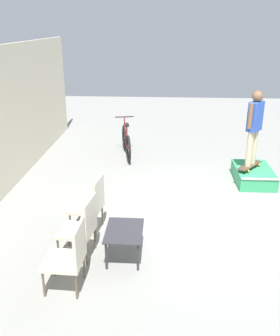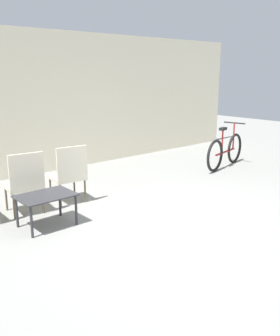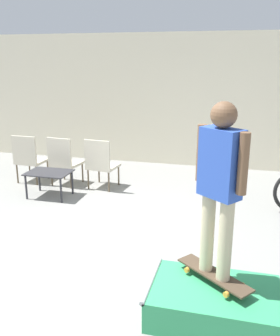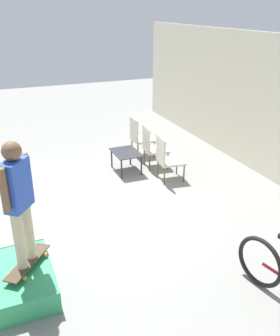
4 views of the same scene
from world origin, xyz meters
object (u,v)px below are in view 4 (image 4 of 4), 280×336
(skateboard_on_ramp, at_px, (28,262))
(patio_chair_right, at_px, (167,157))
(skate_ramp_box, at_px, (22,280))
(patio_chair_left, at_px, (139,136))
(coffee_table, at_px, (126,155))
(person_skater, at_px, (18,195))
(patio_chair_center, at_px, (152,145))

(skateboard_on_ramp, relative_size, patio_chair_right, 0.79)
(skate_ramp_box, relative_size, patio_chair_left, 1.28)
(coffee_table, height_order, patio_chair_right, patio_chair_right)
(person_skater, bearing_deg, coffee_table, 178.67)
(patio_chair_center, bearing_deg, person_skater, 141.80)
(coffee_table, xyz_separation_m, patio_chair_left, (-0.78, 0.64, 0.13))
(patio_chair_left, distance_m, patio_chair_center, 0.76)
(patio_chair_center, distance_m, patio_chair_right, 0.77)
(skate_ramp_box, xyz_separation_m, patio_chair_left, (-3.90, 3.28, 0.37))
(patio_chair_left, bearing_deg, patio_chair_right, -177.85)
(patio_chair_right, bearing_deg, patio_chair_left, 7.08)
(patio_chair_left, distance_m, patio_chair_right, 1.54)
(person_skater, relative_size, patio_chair_right, 1.70)
(skateboard_on_ramp, xyz_separation_m, coffee_table, (-3.11, 2.53, 0.01))
(patio_chair_left, bearing_deg, coffee_table, 142.57)
(skate_ramp_box, height_order, patio_chair_left, patio_chair_left)
(skate_ramp_box, bearing_deg, coffee_table, 139.82)
(coffee_table, relative_size, patio_chair_right, 0.79)
(skate_ramp_box, distance_m, patio_chair_right, 4.06)
(person_skater, bearing_deg, skate_ramp_box, -42.96)
(skate_ramp_box, xyz_separation_m, patio_chair_center, (-3.14, 3.28, 0.37))
(skate_ramp_box, relative_size, skateboard_on_ramp, 1.63)
(skateboard_on_ramp, distance_m, patio_chair_center, 4.45)
(person_skater, height_order, patio_chair_right, person_skater)
(skate_ramp_box, height_order, patio_chair_right, patio_chair_right)
(patio_chair_left, height_order, patio_chair_right, same)
(skateboard_on_ramp, bearing_deg, coffee_table, 179.48)
(patio_chair_left, bearing_deg, skateboard_on_ramp, 142.89)
(coffee_table, distance_m, patio_chair_right, 1.00)
(skate_ramp_box, height_order, skateboard_on_ramp, skateboard_on_ramp)
(patio_chair_center, relative_size, patio_chair_right, 1.00)
(skateboard_on_ramp, distance_m, patio_chair_left, 5.02)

